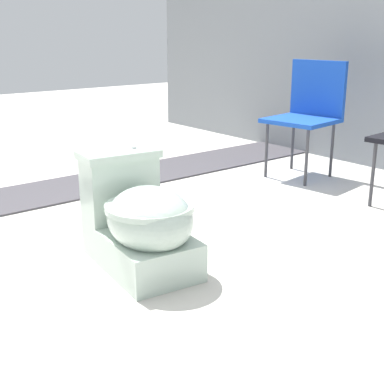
{
  "coord_description": "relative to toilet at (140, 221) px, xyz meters",
  "views": [
    {
      "loc": [
        2.08,
        -1.26,
        1.05
      ],
      "look_at": [
        0.16,
        0.27,
        0.3
      ],
      "focal_mm": 50.0,
      "sensor_mm": 36.0,
      "label": 1
    }
  ],
  "objects": [
    {
      "name": "folding_chair_left",
      "position": [
        -0.61,
        1.87,
        0.29
      ],
      "size": [
        0.49,
        0.49,
        0.83
      ],
      "rotation": [
        0.0,
        0.0,
        -1.44
      ],
      "color": "#1947B2",
      "rests_on": "ground"
    },
    {
      "name": "ground_plane",
      "position": [
        -0.16,
        0.03,
        -0.22
      ],
      "size": [
        14.0,
        14.0,
        0.0
      ],
      "primitive_type": "plane",
      "color": "beige"
    },
    {
      "name": "gravel_strip",
      "position": [
        -1.36,
        0.53,
        -0.21
      ],
      "size": [
        0.56,
        8.0,
        0.01
      ],
      "primitive_type": "cube",
      "color": "#423F44",
      "rests_on": "ground"
    },
    {
      "name": "toilet",
      "position": [
        0.0,
        0.0,
        0.0
      ],
      "size": [
        0.67,
        0.45,
        0.52
      ],
      "rotation": [
        0.0,
        0.0,
        -0.12
      ],
      "color": "#B2C6B7",
      "rests_on": "ground"
    }
  ]
}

